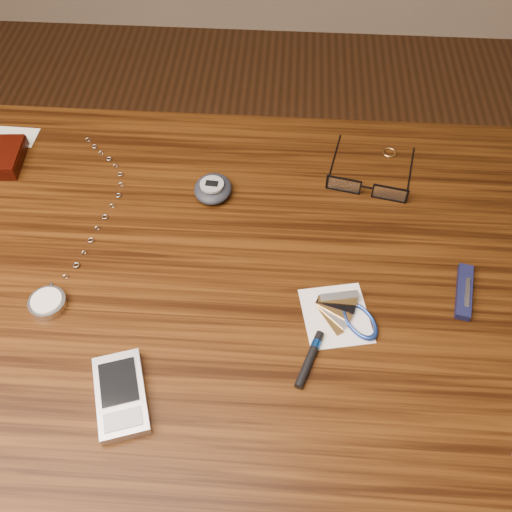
% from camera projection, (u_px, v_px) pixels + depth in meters
% --- Properties ---
extents(ground, '(3.80, 3.80, 0.00)m').
position_uv_depth(ground, '(238.00, 446.00, 1.43)').
color(ground, '#472814').
rests_on(ground, ground).
extents(desk, '(1.00, 0.70, 0.75)m').
position_uv_depth(desk, '(228.00, 306.00, 0.91)').
color(desk, '#391D09').
rests_on(desk, ground).
extents(eyeglasses, '(0.16, 0.16, 0.03)m').
position_uv_depth(eyeglasses, '(367.00, 186.00, 0.92)').
color(eyeglasses, black).
rests_on(eyeglasses, desk).
extents(gold_ring, '(0.03, 0.03, 0.00)m').
position_uv_depth(gold_ring, '(389.00, 153.00, 0.98)').
color(gold_ring, tan).
rests_on(gold_ring, desk).
extents(pocket_watch, '(0.09, 0.37, 0.02)m').
position_uv_depth(pocket_watch, '(51.00, 295.00, 0.80)').
color(pocket_watch, '#B9B9BE').
rests_on(pocket_watch, desk).
extents(pda_phone, '(0.09, 0.12, 0.02)m').
position_uv_depth(pda_phone, '(121.00, 395.00, 0.70)').
color(pda_phone, '#AFB0B4').
rests_on(pda_phone, desk).
extents(pedometer, '(0.06, 0.07, 0.03)m').
position_uv_depth(pedometer, '(213.00, 188.00, 0.91)').
color(pedometer, black).
rests_on(pedometer, desk).
extents(notepad_keys, '(0.12, 0.11, 0.01)m').
position_uv_depth(notepad_keys, '(347.00, 316.00, 0.78)').
color(notepad_keys, white).
rests_on(notepad_keys, desk).
extents(pocket_knife, '(0.04, 0.09, 0.01)m').
position_uv_depth(pocket_knife, '(464.00, 291.00, 0.80)').
color(pocket_knife, '#121537').
rests_on(pocket_knife, desk).
extents(black_blue_pen, '(0.04, 0.08, 0.01)m').
position_uv_depth(black_blue_pen, '(310.00, 357.00, 0.74)').
color(black_blue_pen, black).
rests_on(black_blue_pen, desk).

